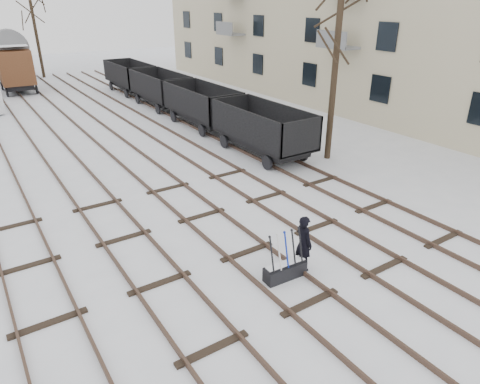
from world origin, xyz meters
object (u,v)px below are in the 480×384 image
object	(u,v)px
worker	(304,243)
box_van_wagon	(14,64)
freight_wagon_a	(262,136)
ground_frame	(285,270)

from	to	relation	value
worker	box_van_wagon	distance (m)	33.92
freight_wagon_a	worker	bearing A→B (deg)	-119.28
ground_frame	worker	distance (m)	0.96
freight_wagon_a	ground_frame	bearing A→B (deg)	-122.48
worker	freight_wagon_a	size ratio (longest dim) A/B	0.29
worker	freight_wagon_a	distance (m)	10.39
freight_wagon_a	box_van_wagon	bearing A→B (deg)	108.02
worker	freight_wagon_a	xyz separation A→B (m)	(5.08, 9.06, 0.07)
ground_frame	freight_wagon_a	world-z (taller)	freight_wagon_a
worker	freight_wagon_a	bearing A→B (deg)	-26.59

